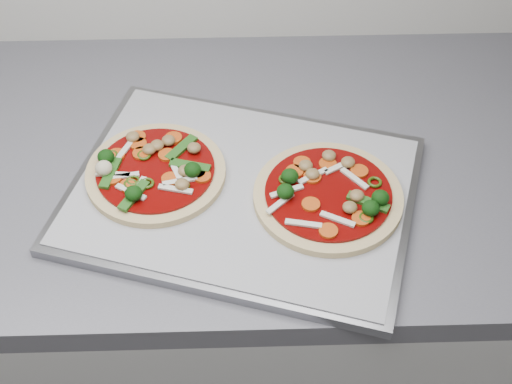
{
  "coord_description": "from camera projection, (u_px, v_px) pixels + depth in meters",
  "views": [
    {
      "loc": [
        -0.29,
        0.54,
        1.64
      ],
      "look_at": [
        -0.27,
        1.2,
        0.93
      ],
      "focal_mm": 50.0,
      "sensor_mm": 36.0,
      "label": 1
    }
  ],
  "objects": [
    {
      "name": "parchment",
      "position": [
        241.0,
        190.0,
        0.99
      ],
      "size": [
        0.53,
        0.45,
        0.0
      ],
      "primitive_type": "cube",
      "rotation": [
        0.0,
        0.0,
        -0.3
      ],
      "color": "#A2A3A7",
      "rests_on": "baking_tray"
    },
    {
      "name": "baking_tray",
      "position": [
        241.0,
        194.0,
        1.0
      ],
      "size": [
        0.55,
        0.47,
        0.02
      ],
      "primitive_type": "cube",
      "rotation": [
        0.0,
        0.0,
        -0.3
      ],
      "color": "gray",
      "rests_on": "countertop"
    },
    {
      "name": "countertop",
      "position": [
        430.0,
        161.0,
        1.08
      ],
      "size": [
        3.6,
        0.6,
        0.04
      ],
      "primitive_type": "cube",
      "color": "slate",
      "rests_on": "base_cabinet"
    },
    {
      "name": "pizza_right",
      "position": [
        329.0,
        194.0,
        0.97
      ],
      "size": [
        0.26,
        0.26,
        0.03
      ],
      "rotation": [
        0.0,
        0.0,
        -0.33
      ],
      "color": "#DABC7E",
      "rests_on": "parchment"
    },
    {
      "name": "pizza_left",
      "position": [
        154.0,
        171.0,
        1.0
      ],
      "size": [
        0.2,
        0.2,
        0.03
      ],
      "rotation": [
        0.0,
        0.0,
        -0.04
      ],
      "color": "#DABC7E",
      "rests_on": "parchment"
    },
    {
      "name": "base_cabinet",
      "position": [
        389.0,
        322.0,
        1.41
      ],
      "size": [
        3.6,
        0.6,
        0.86
      ],
      "primitive_type": "cube",
      "color": "silver",
      "rests_on": "ground"
    }
  ]
}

